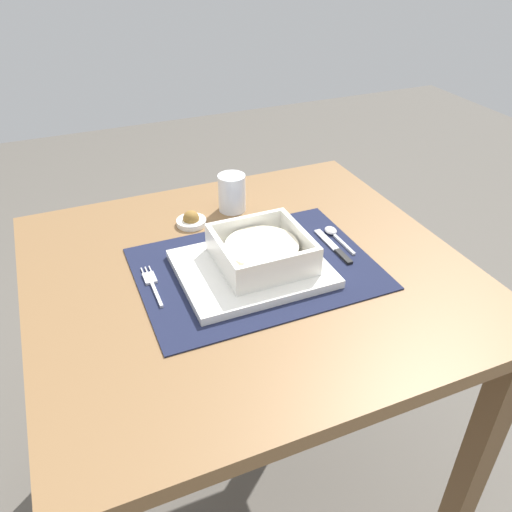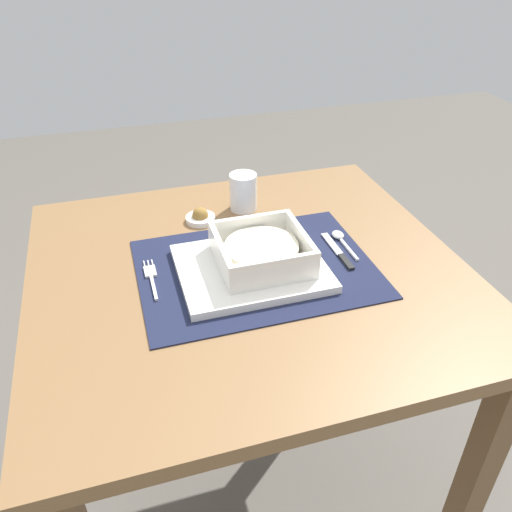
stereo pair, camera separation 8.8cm
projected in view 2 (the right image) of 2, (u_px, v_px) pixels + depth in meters
The scene contains 10 objects.
ground_plane at pixel (251, 490), 1.42m from camera, with size 6.00×6.00×0.00m, color #59544C.
dining_table at pixel (249, 313), 1.07m from camera, with size 0.83×0.78×0.75m.
placemat at pixel (256, 268), 1.01m from camera, with size 0.45×0.33×0.00m, color #191E38.
serving_plate at pixel (254, 268), 0.99m from camera, with size 0.27×0.23×0.02m, color white.
porridge_bowl at pixel (262, 252), 0.98m from camera, with size 0.17×0.17×0.06m.
fork at pixel (151, 276), 0.98m from camera, with size 0.02×0.13×0.00m.
spoon at pixel (340, 238), 1.09m from camera, with size 0.02×0.11×0.01m.
butter_knife at pixel (339, 253), 1.04m from camera, with size 0.01×0.14×0.01m.
drinking_glass at pixel (243, 194), 1.19m from camera, with size 0.06×0.06×0.09m.
condiment_saucer at pixel (200, 217), 1.15m from camera, with size 0.07×0.07×0.04m.
Camera 2 is at (-0.22, -0.79, 1.33)m, focal length 36.47 mm.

